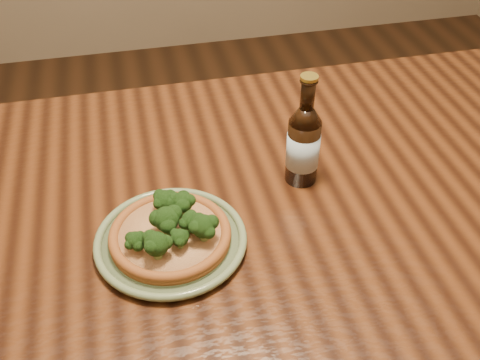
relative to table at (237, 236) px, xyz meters
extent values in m
cube|color=#46220F|center=(0.00, 0.00, 0.07)|extent=(1.60, 0.90, 0.04)
cylinder|color=#46220F|center=(0.73, 0.38, -0.30)|extent=(0.07, 0.07, 0.71)
cylinder|color=#677752|center=(-0.13, -0.08, 0.10)|extent=(0.24, 0.24, 0.01)
torus|color=#677752|center=(-0.13, -0.08, 0.11)|extent=(0.26, 0.26, 0.01)
torus|color=#677752|center=(-0.13, -0.08, 0.10)|extent=(0.21, 0.21, 0.01)
cylinder|color=brown|center=(-0.13, -0.08, 0.11)|extent=(0.20, 0.20, 0.01)
torus|color=brown|center=(-0.13, -0.08, 0.12)|extent=(0.21, 0.21, 0.02)
cylinder|color=#D3BD81|center=(-0.13, -0.08, 0.12)|extent=(0.17, 0.17, 0.01)
sphere|color=#244917|center=(-0.13, -0.03, 0.15)|extent=(0.05, 0.05, 0.04)
sphere|color=#244917|center=(-0.14, -0.08, 0.15)|extent=(0.05, 0.05, 0.04)
sphere|color=#244917|center=(-0.12, -0.12, 0.14)|extent=(0.04, 0.04, 0.03)
sphere|color=#244917|center=(-0.19, -0.11, 0.14)|extent=(0.04, 0.04, 0.03)
sphere|color=#244917|center=(-0.16, -0.13, 0.15)|extent=(0.06, 0.06, 0.04)
sphere|color=#244917|center=(-0.10, -0.04, 0.15)|extent=(0.04, 0.04, 0.04)
sphere|color=#244917|center=(-0.10, -0.09, 0.15)|extent=(0.04, 0.04, 0.03)
sphere|color=#244917|center=(-0.08, -0.11, 0.15)|extent=(0.05, 0.05, 0.04)
cylinder|color=black|center=(0.13, 0.04, 0.16)|extent=(0.06, 0.06, 0.13)
cone|color=black|center=(0.13, 0.04, 0.24)|extent=(0.06, 0.06, 0.03)
cylinder|color=black|center=(0.13, 0.04, 0.28)|extent=(0.03, 0.03, 0.06)
torus|color=black|center=(0.13, 0.04, 0.31)|extent=(0.03, 0.03, 0.00)
cylinder|color=#A58C33|center=(0.13, 0.04, 0.32)|extent=(0.03, 0.03, 0.01)
cylinder|color=silver|center=(0.13, 0.04, 0.16)|extent=(0.06, 0.06, 0.07)
camera|label=1|loc=(-0.17, -0.75, 0.79)|focal=42.00mm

